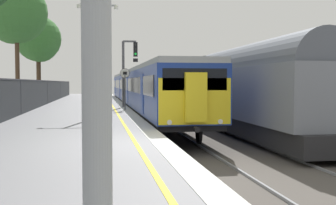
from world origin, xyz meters
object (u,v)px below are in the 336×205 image
(commuter_train_at_platform, at_px, (140,88))
(background_tree_centre, at_px, (39,41))
(platform_lamp_mid, at_px, (98,50))
(freight_train_adjacent_track, at_px, (187,86))
(signal_gantry, at_px, (127,65))
(background_tree_back, at_px, (15,15))
(speed_limit_sign, at_px, (125,83))

(commuter_train_at_platform, height_order, background_tree_centre, background_tree_centre)
(commuter_train_at_platform, distance_m, platform_lamp_mid, 15.19)
(freight_train_adjacent_track, height_order, background_tree_centre, background_tree_centre)
(freight_train_adjacent_track, distance_m, platform_lamp_mid, 16.18)
(freight_train_adjacent_track, bearing_deg, signal_gantry, -132.69)
(commuter_train_at_platform, relative_size, background_tree_back, 4.49)
(signal_gantry, relative_size, platform_lamp_mid, 0.83)
(signal_gantry, distance_m, platform_lamp_mid, 8.56)
(freight_train_adjacent_track, relative_size, platform_lamp_mid, 8.25)
(speed_limit_sign, relative_size, platform_lamp_mid, 0.46)
(commuter_train_at_platform, height_order, platform_lamp_mid, platform_lamp_mid)
(platform_lamp_mid, bearing_deg, background_tree_back, 115.94)
(background_tree_back, bearing_deg, freight_train_adjacent_track, 6.10)
(signal_gantry, distance_m, speed_limit_sign, 3.62)
(speed_limit_sign, xyz_separation_m, background_tree_back, (-7.84, 7.83, 5.19))
(platform_lamp_mid, bearing_deg, commuter_train_at_platform, 76.67)
(freight_train_adjacent_track, distance_m, background_tree_back, 14.78)
(platform_lamp_mid, height_order, background_tree_centre, background_tree_centre)
(commuter_train_at_platform, xyz_separation_m, background_tree_back, (-9.68, -1.87, 5.58))
(background_tree_centre, xyz_separation_m, background_tree_back, (-0.73, -7.19, 1.20))
(freight_train_adjacent_track, xyz_separation_m, signal_gantry, (-5.46, -5.92, 1.44))
(freight_train_adjacent_track, distance_m, speed_limit_sign, 10.98)
(signal_gantry, bearing_deg, platform_lamp_mid, -103.60)
(platform_lamp_mid, bearing_deg, signal_gantry, 76.40)
(signal_gantry, bearing_deg, freight_train_adjacent_track, 47.31)
(commuter_train_at_platform, bearing_deg, speed_limit_sign, -100.77)
(speed_limit_sign, bearing_deg, platform_lamp_mid, -108.20)
(speed_limit_sign, bearing_deg, commuter_train_at_platform, 79.23)
(background_tree_centre, bearing_deg, signal_gantry, -57.27)
(platform_lamp_mid, bearing_deg, speed_limit_sign, 71.80)
(background_tree_centre, bearing_deg, platform_lamp_mid, -74.65)
(speed_limit_sign, relative_size, background_tree_centre, 0.32)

